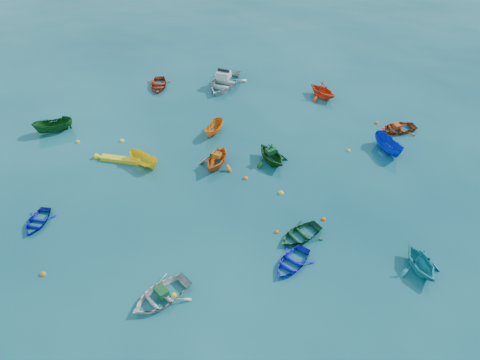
% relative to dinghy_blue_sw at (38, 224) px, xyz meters
% --- Properties ---
extents(ground, '(160.00, 160.00, 0.00)m').
position_rel_dinghy_blue_sw_xyz_m(ground, '(11.81, 1.81, 0.00)').
color(ground, '#0A3C49').
rests_on(ground, ground).
extents(dinghy_blue_sw, '(2.05, 2.72, 0.53)m').
position_rel_dinghy_blue_sw_xyz_m(dinghy_blue_sw, '(0.00, 0.00, 0.00)').
color(dinghy_blue_sw, '#0D18A9').
rests_on(dinghy_blue_sw, ground).
extents(dinghy_white_near, '(4.07, 4.31, 0.73)m').
position_rel_dinghy_blue_sw_xyz_m(dinghy_white_near, '(9.82, -3.65, 0.00)').
color(dinghy_white_near, beige).
rests_on(dinghy_white_near, ground).
extents(dinghy_blue_se, '(3.03, 3.45, 0.59)m').
position_rel_dinghy_blue_sw_xyz_m(dinghy_blue_se, '(16.44, 0.37, 0.00)').
color(dinghy_blue_se, '#1116DA').
rests_on(dinghy_blue_se, ground).
extents(dinghy_orange_w, '(3.04, 3.39, 1.61)m').
position_rel_dinghy_blue_sw_xyz_m(dinghy_orange_w, '(9.63, 8.56, 0.00)').
color(dinghy_orange_w, '#DE5E14').
rests_on(dinghy_orange_w, ground).
extents(sampan_yellow_mid, '(2.96, 2.09, 1.07)m').
position_rel_dinghy_blue_sw_xyz_m(sampan_yellow_mid, '(4.39, 7.38, 0.00)').
color(sampan_yellow_mid, yellow).
rests_on(sampan_yellow_mid, ground).
extents(dinghy_green_e, '(3.57, 3.64, 0.62)m').
position_rel_dinghy_blue_sw_xyz_m(dinghy_green_e, '(16.62, 2.71, 0.00)').
color(dinghy_green_e, '#114A24').
rests_on(dinghy_green_e, ground).
extents(dinghy_cyan_se, '(3.47, 3.64, 1.50)m').
position_rel_dinghy_blue_sw_xyz_m(dinghy_cyan_se, '(23.68, 1.72, 0.00)').
color(dinghy_cyan_se, teal).
rests_on(dinghy_cyan_se, ground).
extents(sampan_orange_n, '(1.42, 2.72, 1.00)m').
position_rel_dinghy_blue_sw_xyz_m(sampan_orange_n, '(8.29, 12.67, 0.00)').
color(sampan_orange_n, orange).
rests_on(sampan_orange_n, ground).
extents(dinghy_green_n, '(3.95, 3.97, 1.59)m').
position_rel_dinghy_blue_sw_xyz_m(dinghy_green_n, '(13.47, 9.91, 0.00)').
color(dinghy_green_n, '#114C14').
rests_on(dinghy_green_n, ground).
extents(dinghy_red_ne, '(3.82, 3.42, 0.65)m').
position_rel_dinghy_blue_sw_xyz_m(dinghy_red_ne, '(22.77, 16.47, 0.00)').
color(dinghy_red_ne, '#A1350D').
rests_on(dinghy_red_ne, ground).
extents(sampan_blue_far, '(2.73, 3.23, 1.20)m').
position_rel_dinghy_blue_sw_xyz_m(sampan_blue_far, '(21.99, 13.37, 0.00)').
color(sampan_blue_far, '#0F27C0').
rests_on(sampan_blue_far, ground).
extents(dinghy_red_far, '(3.08, 3.66, 0.65)m').
position_rel_dinghy_blue_sw_xyz_m(dinghy_red_far, '(1.04, 18.95, 0.00)').
color(dinghy_red_far, '#B3270E').
rests_on(dinghy_red_far, ground).
extents(dinghy_orange_far, '(3.90, 3.84, 1.56)m').
position_rel_dinghy_blue_sw_xyz_m(dinghy_orange_far, '(16.24, 20.62, 0.00)').
color(dinghy_orange_far, red).
rests_on(dinghy_orange_far, ground).
extents(sampan_green_far, '(3.25, 2.72, 1.21)m').
position_rel_dinghy_blue_sw_xyz_m(sampan_green_far, '(-4.50, 9.84, 0.00)').
color(sampan_green_far, '#114915').
rests_on(sampan_green_far, ground).
extents(kayak_yellow, '(3.78, 0.65, 0.38)m').
position_rel_dinghy_blue_sw_xyz_m(kayak_yellow, '(2.44, 7.42, 0.00)').
color(kayak_yellow, yellow).
rests_on(kayak_yellow, ground).
extents(motorboat_white, '(4.18, 5.38, 1.62)m').
position_rel_dinghy_blue_sw_xyz_m(motorboat_white, '(6.99, 20.59, 0.00)').
color(motorboat_white, silver).
rests_on(motorboat_white, ground).
extents(tarp_green_a, '(0.91, 0.87, 0.35)m').
position_rel_dinghy_blue_sw_xyz_m(tarp_green_a, '(9.88, -3.57, 0.54)').
color(tarp_green_a, '#134E27').
rests_on(tarp_green_a, dinghy_white_near).
extents(tarp_orange_a, '(0.68, 0.55, 0.30)m').
position_rel_dinghy_blue_sw_xyz_m(tarp_orange_a, '(9.64, 8.61, 0.95)').
color(tarp_orange_a, '#CB6314').
rests_on(tarp_orange_a, dinghy_orange_w).
extents(tarp_green_b, '(0.89, 0.88, 0.35)m').
position_rel_dinghy_blue_sw_xyz_m(tarp_green_b, '(13.41, 9.98, 0.97)').
color(tarp_green_b, '#11461F').
rests_on(tarp_green_b, dinghy_green_n).
extents(tarp_orange_b, '(0.70, 0.76, 0.30)m').
position_rel_dinghy_blue_sw_xyz_m(tarp_orange_b, '(22.68, 16.42, 0.48)').
color(tarp_orange_b, '#C63E14').
rests_on(tarp_orange_b, dinghy_red_ne).
extents(buoy_or_a, '(0.36, 0.36, 0.36)m').
position_rel_dinghy_blue_sw_xyz_m(buoy_or_a, '(2.61, -3.64, 0.00)').
color(buoy_or_a, '#D16B0B').
rests_on(buoy_or_a, ground).
extents(buoy_ye_a, '(0.32, 0.32, 0.32)m').
position_rel_dinghy_blue_sw_xyz_m(buoy_ye_a, '(10.43, -3.28, 0.00)').
color(buoy_ye_a, yellow).
rests_on(buoy_ye_a, ground).
extents(buoy_or_b, '(0.29, 0.29, 0.29)m').
position_rel_dinghy_blue_sw_xyz_m(buoy_or_b, '(15.14, 2.77, 0.00)').
color(buoy_or_b, '#E55A0C').
rests_on(buoy_or_b, ground).
extents(buoy_ye_b, '(0.34, 0.34, 0.34)m').
position_rel_dinghy_blue_sw_xyz_m(buoy_ye_b, '(-1.97, 8.94, 0.00)').
color(buoy_ye_b, yellow).
rests_on(buoy_ye_b, ground).
extents(buoy_or_c, '(0.37, 0.37, 0.37)m').
position_rel_dinghy_blue_sw_xyz_m(buoy_or_c, '(12.05, 7.53, 0.00)').
color(buoy_or_c, orange).
rests_on(buoy_or_c, ground).
extents(buoy_ye_c, '(0.39, 0.39, 0.39)m').
position_rel_dinghy_blue_sw_xyz_m(buoy_ye_c, '(14.80, 6.53, 0.00)').
color(buoy_ye_c, yellow).
rests_on(buoy_ye_c, ground).
extents(buoy_or_d, '(0.31, 0.31, 0.31)m').
position_rel_dinghy_blue_sw_xyz_m(buoy_or_d, '(17.91, 4.61, 0.00)').
color(buoy_or_d, '#EC5F0C').
rests_on(buoy_or_d, ground).
extents(buoy_ye_d, '(0.37, 0.37, 0.37)m').
position_rel_dinghy_blue_sw_xyz_m(buoy_ye_d, '(1.40, 9.86, 0.00)').
color(buoy_ye_d, yellow).
rests_on(buoy_ye_d, ground).
extents(buoy_or_e, '(0.34, 0.34, 0.34)m').
position_rel_dinghy_blue_sw_xyz_m(buoy_or_e, '(21.14, 17.18, 0.00)').
color(buoy_or_e, '#D0570B').
rests_on(buoy_or_e, ground).
extents(buoy_ye_e, '(0.31, 0.31, 0.31)m').
position_rel_dinghy_blue_sw_xyz_m(buoy_ye_e, '(19.08, 12.67, 0.00)').
color(buoy_ye_e, yellow).
rests_on(buoy_ye_e, ground).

